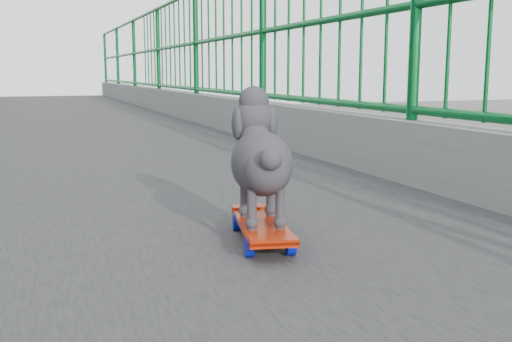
% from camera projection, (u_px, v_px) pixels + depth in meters
% --- Properties ---
extents(railing, '(3.00, 24.00, 1.42)m').
position_uv_depth(railing, '(125.00, 151.00, 2.46)').
color(railing, gray).
rests_on(railing, footbridge).
extents(skateboard, '(0.24, 0.50, 0.06)m').
position_uv_depth(skateboard, '(262.00, 227.00, 1.89)').
color(skateboard, red).
rests_on(skateboard, footbridge).
extents(poodle, '(0.25, 0.46, 0.38)m').
position_uv_depth(poodle, '(260.00, 157.00, 1.88)').
color(poodle, '#2C292E').
rests_on(poodle, skateboard).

